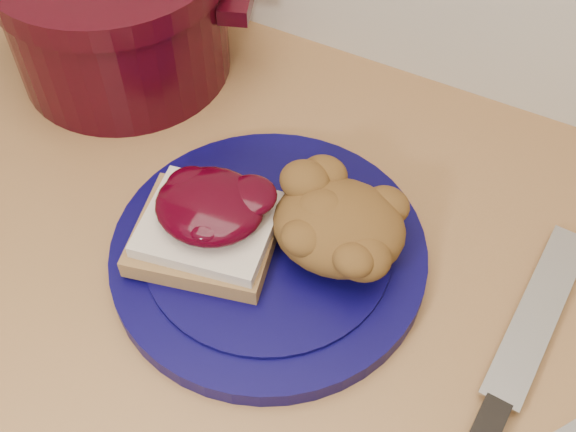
% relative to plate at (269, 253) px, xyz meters
% --- Properties ---
extents(plate, '(0.33, 0.33, 0.02)m').
position_rel_plate_xyz_m(plate, '(0.00, 0.00, 0.00)').
color(plate, '#07043A').
rests_on(plate, wood_countertop).
extents(sandwich, '(0.15, 0.14, 0.06)m').
position_rel_plate_xyz_m(sandwich, '(-0.05, -0.02, 0.04)').
color(sandwich, olive).
rests_on(sandwich, plate).
extents(stuffing_mound, '(0.13, 0.12, 0.06)m').
position_rel_plate_xyz_m(stuffing_mound, '(0.06, 0.03, 0.04)').
color(stuffing_mound, brown).
rests_on(stuffing_mound, plate).
extents(chef_knife, '(0.05, 0.32, 0.02)m').
position_rel_plate_xyz_m(chef_knife, '(0.23, -0.06, -0.00)').
color(chef_knife, black).
rests_on(chef_knife, wood_countertop).
extents(dutch_oven, '(0.33, 0.33, 0.16)m').
position_rel_plate_xyz_m(dutch_oven, '(-0.28, 0.17, 0.06)').
color(dutch_oven, black).
rests_on(dutch_oven, wood_countertop).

